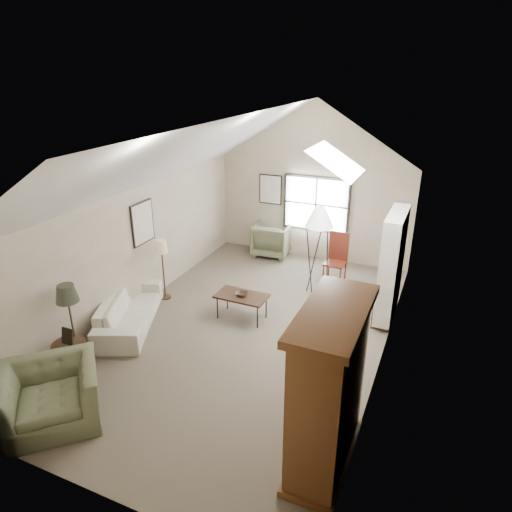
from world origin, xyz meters
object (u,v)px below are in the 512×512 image
at_px(armchair_near, 51,396).
at_px(coffee_table, 242,307).
at_px(armchair_far, 272,239).
at_px(side_table, 71,358).
at_px(armoire, 328,390).
at_px(side_chair, 335,259).
at_px(sofa, 129,310).

bearing_deg(armchair_near, coffee_table, 26.47).
xyz_separation_m(armchair_near, armchair_far, (0.58, 6.97, 0.01)).
distance_m(armchair_far, side_table, 6.13).
height_order(armoire, armchair_near, armoire).
bearing_deg(armoire, coffee_table, 131.78).
xyz_separation_m(side_table, side_chair, (3.11, 5.02, 0.32)).
relative_size(coffee_table, side_table, 1.84).
bearing_deg(side_chair, sofa, -129.57).
xyz_separation_m(coffee_table, side_table, (-1.83, -2.69, 0.02)).
bearing_deg(armchair_near, sofa, 59.67).
height_order(sofa, side_table, sofa).
xyz_separation_m(sofa, side_chair, (3.18, 3.42, 0.27)).
bearing_deg(armchair_far, armchair_near, 80.40).
bearing_deg(coffee_table, armoire, -48.22).
xyz_separation_m(armchair_near, side_chair, (2.53, 5.98, 0.17)).
xyz_separation_m(sofa, side_table, (0.07, -1.60, -0.05)).
bearing_deg(coffee_table, side_table, -124.21).
bearing_deg(sofa, armoire, -134.62).
distance_m(sofa, coffee_table, 2.19).
distance_m(armchair_near, armchair_far, 7.00).
distance_m(sofa, armchair_far, 4.59).
distance_m(armoire, coffee_table, 3.81).
distance_m(armoire, armchair_far, 6.90).
relative_size(sofa, side_table, 3.99).
bearing_deg(side_chair, armoire, -73.45).
bearing_deg(armchair_far, armoire, 112.45).
bearing_deg(armchair_far, side_table, 74.24).
height_order(armoire, sofa, armoire).
relative_size(sofa, coffee_table, 2.17).
xyz_separation_m(armchair_far, coffee_table, (0.67, -3.33, -0.18)).
distance_m(sofa, armchair_near, 2.64).
height_order(armchair_far, side_chair, side_chair).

